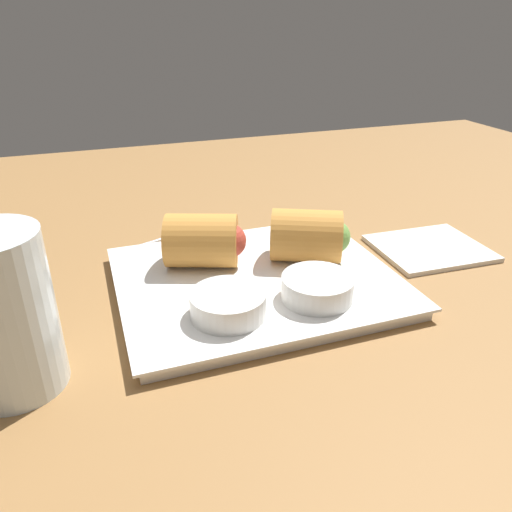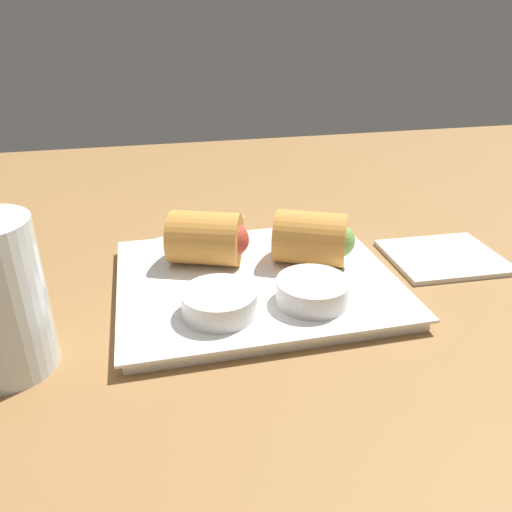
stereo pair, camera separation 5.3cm
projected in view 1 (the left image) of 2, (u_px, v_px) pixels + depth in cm
name	position (u px, v px, depth cm)	size (l,w,h in cm)	color
table_surface	(226.00, 308.00, 53.26)	(180.00, 140.00, 2.00)	olive
serving_plate	(256.00, 282.00, 54.79)	(29.61, 24.81, 1.50)	white
roll_front_left	(311.00, 236.00, 56.64)	(9.68, 8.78, 6.00)	#C68438
roll_front_right	(206.00, 241.00, 55.50)	(9.53, 8.37, 6.00)	#C68438
dipping_bowl_near	(317.00, 287.00, 49.68)	(7.24, 7.24, 2.39)	silver
dipping_bowl_far	(228.00, 303.00, 46.90)	(7.24, 7.24, 2.39)	silver
spoon	(210.00, 223.00, 70.28)	(16.13, 7.39, 1.33)	#B2B2B7
napkin	(429.00, 248.00, 63.51)	(13.73, 11.82, 0.60)	silver
drinking_glass	(2.00, 314.00, 38.13)	(7.94, 7.94, 13.39)	silver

